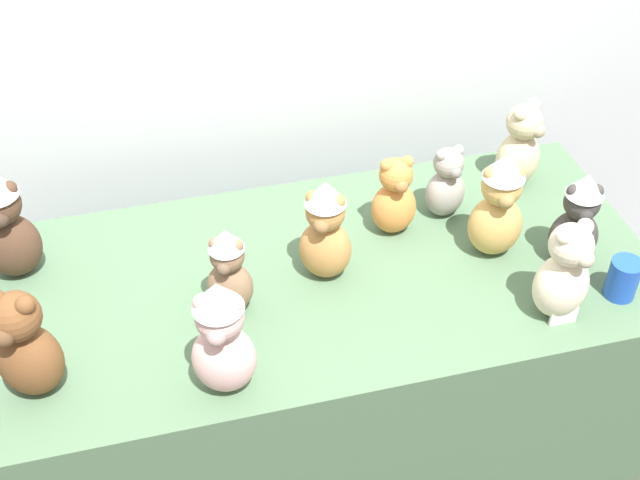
% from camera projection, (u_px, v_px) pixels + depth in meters
% --- Properties ---
extents(display_table, '(1.79, 0.82, 0.76)m').
position_uv_depth(display_table, '(320.00, 368.00, 2.45)').
color(display_table, '#4C6B4C').
rests_on(display_table, ground_plane).
extents(teddy_bear_cocoa, '(0.15, 0.13, 0.33)m').
position_uv_depth(teddy_bear_cocoa, '(6.00, 225.00, 2.10)').
color(teddy_bear_cocoa, '#4C3323').
rests_on(teddy_bear_cocoa, display_table).
extents(teddy_bear_mocha, '(0.14, 0.13, 0.26)m').
position_uv_depth(teddy_bear_mocha, '(229.00, 271.00, 2.02)').
color(teddy_bear_mocha, '#7F6047').
rests_on(teddy_bear_mocha, display_table).
extents(teddy_bear_ash, '(0.13, 0.12, 0.23)m').
position_uv_depth(teddy_bear_ash, '(446.00, 184.00, 2.32)').
color(teddy_bear_ash, gray).
rests_on(teddy_bear_ash, display_table).
extents(teddy_bear_charcoal, '(0.15, 0.14, 0.28)m').
position_uv_depth(teddy_bear_charcoal, '(578.00, 220.00, 2.15)').
color(teddy_bear_charcoal, '#383533').
rests_on(teddy_bear_charcoal, display_table).
extents(teddy_bear_ginger, '(0.13, 0.11, 0.25)m').
position_uv_depth(teddy_bear_ginger, '(394.00, 198.00, 2.26)').
color(teddy_bear_ginger, '#D17F3D').
rests_on(teddy_bear_ginger, display_table).
extents(teddy_bear_sand, '(0.18, 0.18, 0.28)m').
position_uv_depth(teddy_bear_sand, '(520.00, 147.00, 2.41)').
color(teddy_bear_sand, '#CCB78E').
rests_on(teddy_bear_sand, display_table).
extents(teddy_bear_caramel, '(0.17, 0.17, 0.30)m').
position_uv_depth(teddy_bear_caramel, '(325.00, 231.00, 2.10)').
color(teddy_bear_caramel, '#B27A42').
rests_on(teddy_bear_caramel, display_table).
extents(teddy_bear_honey, '(0.16, 0.14, 0.32)m').
position_uv_depth(teddy_bear_honey, '(498.00, 206.00, 2.16)').
color(teddy_bear_honey, tan).
rests_on(teddy_bear_honey, display_table).
extents(teddy_bear_blush, '(0.18, 0.16, 0.32)m').
position_uv_depth(teddy_bear_blush, '(222.00, 338.00, 1.81)').
color(teddy_bear_blush, beige).
rests_on(teddy_bear_blush, display_table).
extents(teddy_bear_chestnut, '(0.20, 0.19, 0.30)m').
position_uv_depth(teddy_bear_chestnut, '(25.00, 347.00, 1.82)').
color(teddy_bear_chestnut, brown).
rests_on(teddy_bear_chestnut, display_table).
extents(teddy_bear_cream, '(0.18, 0.16, 0.28)m').
position_uv_depth(teddy_bear_cream, '(564.00, 273.00, 2.01)').
color(teddy_bear_cream, beige).
rests_on(teddy_bear_cream, display_table).
extents(party_cup_blue, '(0.08, 0.08, 0.11)m').
position_uv_depth(party_cup_blue, '(623.00, 279.00, 2.10)').
color(party_cup_blue, blue).
rests_on(party_cup_blue, display_table).
extents(name_card_front_left, '(0.07, 0.01, 0.05)m').
position_uv_depth(name_card_front_left, '(564.00, 316.00, 2.05)').
color(name_card_front_left, white).
rests_on(name_card_front_left, display_table).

